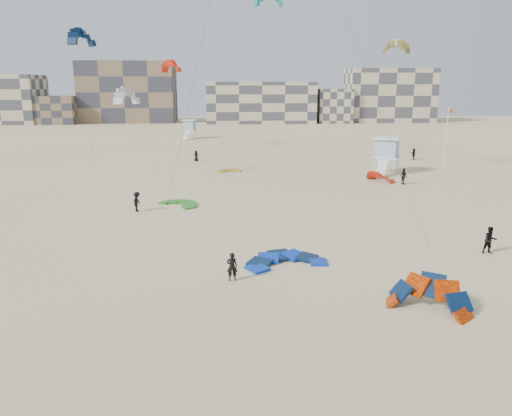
{
  "coord_description": "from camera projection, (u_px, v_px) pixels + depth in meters",
  "views": [
    {
      "loc": [
        0.2,
        -23.8,
        10.59
      ],
      "look_at": [
        1.84,
        6.0,
        3.32
      ],
      "focal_mm": 35.0,
      "sensor_mm": 36.0,
      "label": 1
    }
  ],
  "objects": [
    {
      "name": "kitesurfer_e",
      "position": [
        196.0,
        156.0,
        72.69
      ],
      "size": [
        0.8,
        0.55,
        1.58
      ],
      "primitive_type": "imported",
      "rotation": [
        0.0,
        0.0,
        0.06
      ],
      "color": "black",
      "rests_on": "ground"
    },
    {
      "name": "condo_fill_right",
      "position": [
        333.0,
        106.0,
        150.29
      ],
      "size": [
        10.0,
        10.0,
        10.0
      ],
      "primitive_type": "cube",
      "color": "#C6B591",
      "rests_on": "ground"
    },
    {
      "name": "kite_fly_olive",
      "position": [
        395.0,
        48.0,
        58.72
      ],
      "size": [
        4.35,
        9.06,
        15.14
      ],
      "rotation": [
        0.0,
        0.0,
        -0.63
      ],
      "color": "olive",
      "rests_on": "ground"
    },
    {
      "name": "condo_fill_left",
      "position": [
        57.0,
        110.0,
        146.13
      ],
      "size": [
        12.0,
        10.0,
        8.0
      ],
      "primitive_type": "cube",
      "color": "#7A634A",
      "rests_on": "ground"
    },
    {
      "name": "condo_mid",
      "position": [
        260.0,
        102.0,
        150.82
      ],
      "size": [
        32.0,
        16.0,
        12.0
      ],
      "primitive_type": "cube",
      "color": "#C6B591",
      "rests_on": "ground"
    },
    {
      "name": "kitesurfer_main",
      "position": [
        232.0,
        267.0,
        27.82
      ],
      "size": [
        0.62,
        0.42,
        1.65
      ],
      "primitive_type": "imported",
      "rotation": [
        0.0,
        0.0,
        3.18
      ],
      "color": "black",
      "rests_on": "ground"
    },
    {
      "name": "kite_ground_green",
      "position": [
        180.0,
        205.0,
        45.93
      ],
      "size": [
        5.26,
        5.29,
        0.64
      ],
      "primitive_type": null,
      "rotation": [
        0.05,
        0.0,
        -0.7
      ],
      "color": "#2B9320",
      "rests_on": "ground"
    },
    {
      "name": "kite_fly_grey",
      "position": [
        127.0,
        97.0,
        55.96
      ],
      "size": [
        5.85,
        4.75,
        9.7
      ],
      "rotation": [
        0.0,
        0.0,
        1.08
      ],
      "color": "white",
      "rests_on": "ground"
    },
    {
      "name": "kite_fly_teal_b",
      "position": [
        268.0,
        0.0,
        71.96
      ],
      "size": [
        4.31,
        4.22,
        23.07
      ],
      "rotation": [
        0.0,
        0.0,
        0.09
      ],
      "color": "teal",
      "rests_on": "ground"
    },
    {
      "name": "kite_ground_red_far",
      "position": [
        380.0,
        181.0,
        57.4
      ],
      "size": [
        5.15,
        5.11,
        3.68
      ],
      "primitive_type": null,
      "rotation": [
        0.71,
        0.0,
        2.1
      ],
      "color": "red",
      "rests_on": "ground"
    },
    {
      "name": "kite_ground_yellow",
      "position": [
        229.0,
        171.0,
        64.06
      ],
      "size": [
        2.8,
        2.94,
        0.52
      ],
      "primitive_type": null,
      "rotation": [
        0.05,
        0.0,
        0.06
      ],
      "color": "yellow",
      "rests_on": "ground"
    },
    {
      "name": "lifeguard_tower_far",
      "position": [
        189.0,
        129.0,
        104.07
      ],
      "size": [
        3.31,
        5.66,
        3.92
      ],
      "rotation": [
        0.0,
        0.0,
        -0.22
      ],
      "color": "white",
      "rests_on": "ground"
    },
    {
      "name": "kite_ground_blue",
      "position": [
        285.0,
        263.0,
        30.71
      ],
      "size": [
        5.65,
        5.82,
        1.24
      ],
      "primitive_type": null,
      "rotation": [
        0.11,
        0.0,
        0.25
      ],
      "color": "#0C23DA",
      "rests_on": "ground"
    },
    {
      "name": "kitesurfer_c",
      "position": [
        137.0,
        202.0,
        43.35
      ],
      "size": [
        0.86,
        1.24,
        1.74
      ],
      "primitive_type": "imported",
      "rotation": [
        0.0,
        0.0,
        1.37
      ],
      "color": "black",
      "rests_on": "ground"
    },
    {
      "name": "condo_east",
      "position": [
        389.0,
        95.0,
        154.43
      ],
      "size": [
        26.0,
        14.0,
        16.0
      ],
      "primitive_type": "cube",
      "color": "#C6B591",
      "rests_on": "ground"
    },
    {
      "name": "kite_fly_red",
      "position": [
        171.0,
        67.0,
        83.26
      ],
      "size": [
        7.65,
        5.65,
        14.15
      ],
      "rotation": [
        0.0,
        0.0,
        2.47
      ],
      "color": "red",
      "rests_on": "ground"
    },
    {
      "name": "ground",
      "position": [
        227.0,
        299.0,
        25.58
      ],
      "size": [
        320.0,
        320.0,
        0.0
      ],
      "primitive_type": "plane",
      "color": "beige",
      "rests_on": "ground"
    },
    {
      "name": "kite_ground_orange",
      "position": [
        427.0,
        309.0,
        24.38
      ],
      "size": [
        5.63,
        5.62,
        4.09
      ],
      "primitive_type": null,
      "rotation": [
        0.85,
        0.0,
        -0.6
      ],
      "color": "#FF4100",
      "rests_on": "ground"
    },
    {
      "name": "kitesurfer_b",
      "position": [
        490.0,
        240.0,
        32.35
      ],
      "size": [
        0.88,
        0.69,
        1.8
      ],
      "primitive_type": "imported",
      "rotation": [
        0.0,
        0.0,
        -0.01
      ],
      "color": "black",
      "rests_on": "ground"
    },
    {
      "name": "kitesurfer_d",
      "position": [
        404.0,
        176.0,
        55.38
      ],
      "size": [
        0.74,
        1.15,
        1.81
      ],
      "primitive_type": "imported",
      "rotation": [
        0.0,
        0.0,
        1.88
      ],
      "color": "black",
      "rests_on": "ground"
    },
    {
      "name": "kite_fly_navy",
      "position": [
        81.0,
        39.0,
        62.55
      ],
      "size": [
        5.53,
        5.46,
        17.06
      ],
      "rotation": [
        0.0,
        0.0,
        1.11
      ],
      "color": "#0B2146",
      "rests_on": "ground"
    },
    {
      "name": "lifeguard_tower_near",
      "position": [
        387.0,
        156.0,
        62.36
      ],
      "size": [
        4.26,
        6.67,
        4.45
      ],
      "rotation": [
        0.0,
        0.0,
        -0.49
      ],
      "color": "white",
      "rests_on": "ground"
    },
    {
      "name": "condo_west_b",
      "position": [
        129.0,
        92.0,
        151.84
      ],
      "size": [
        28.0,
        14.0,
        18.0
      ],
      "primitive_type": "cube",
      "color": "#7A634A",
      "rests_on": "ground"
    },
    {
      "name": "flagpole",
      "position": [
        446.0,
        138.0,
        62.5
      ],
      "size": [
        0.66,
        0.1,
        8.17
      ],
      "color": "white",
      "rests_on": "ground"
    },
    {
      "name": "kitesurfer_f",
      "position": [
        414.0,
        154.0,
        74.33
      ],
      "size": [
        0.69,
        1.62,
        1.7
      ],
      "primitive_type": "imported",
      "rotation": [
        0.0,
        0.0,
        -1.69
      ],
      "color": "black",
      "rests_on": "ground"
    }
  ]
}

